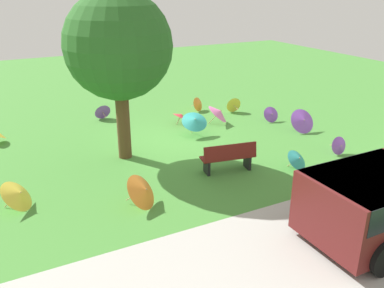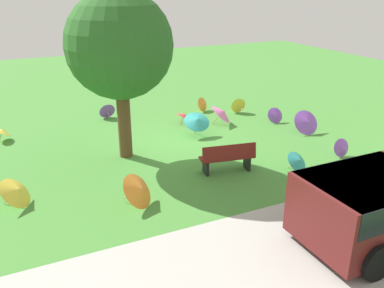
{
  "view_description": "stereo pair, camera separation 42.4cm",
  "coord_description": "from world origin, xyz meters",
  "views": [
    {
      "loc": [
        5.11,
        12.1,
        5.21
      ],
      "look_at": [
        -0.22,
        1.79,
        0.6
      ],
      "focal_mm": 38.39,
      "sensor_mm": 36.0,
      "label": 1
    },
    {
      "loc": [
        4.73,
        12.29,
        5.21
      ],
      "look_at": [
        -0.22,
        1.79,
        0.6
      ],
      "focal_mm": 38.39,
      "sensor_mm": 36.0,
      "label": 2
    }
  ],
  "objects": [
    {
      "name": "parasol_orange_0",
      "position": [
        2.07,
        3.64,
        0.44
      ],
      "size": [
        1.16,
        1.16,
        0.88
      ],
      "color": "tan",
      "rests_on": "ground"
    },
    {
      "name": "parasol_yellow_0",
      "position": [
        -4.19,
        -2.07,
        0.33
      ],
      "size": [
        0.67,
        0.66,
        0.66
      ],
      "color": "tan",
      "rests_on": "ground"
    },
    {
      "name": "parasol_yellow_4",
      "position": [
        4.97,
        -2.73,
        0.34
      ],
      "size": [
        0.81,
        0.82,
        0.56
      ],
      "color": "tan",
      "rests_on": "ground"
    },
    {
      "name": "parasol_purple_1",
      "position": [
        -5.13,
        1.24,
        0.44
      ],
      "size": [
        1.0,
        0.97,
        0.87
      ],
      "color": "tan",
      "rests_on": "ground"
    },
    {
      "name": "parasol_teal_1",
      "position": [
        -1.37,
        -0.21,
        0.59
      ],
      "size": [
        1.05,
        1.01,
        0.9
      ],
      "color": "tan",
      "rests_on": "ground"
    },
    {
      "name": "park_bench",
      "position": [
        -0.85,
        2.89,
        0.47
      ],
      "size": [
        1.66,
        0.75,
        0.9
      ],
      "color": "maroon",
      "rests_on": "ground"
    },
    {
      "name": "parasol_red_0",
      "position": [
        -1.52,
        -1.67,
        0.34
      ],
      "size": [
        0.61,
        0.63,
        0.54
      ],
      "color": "tan",
      "rests_on": "ground"
    },
    {
      "name": "parasol_orange_1",
      "position": [
        -2.96,
        -2.84,
        0.31
      ],
      "size": [
        0.7,
        0.66,
        0.63
      ],
      "color": "tan",
      "rests_on": "ground"
    },
    {
      "name": "parasol_purple_0",
      "position": [
        -4.84,
        -0.26,
        0.31
      ],
      "size": [
        0.67,
        0.56,
        0.61
      ],
      "color": "tan",
      "rests_on": "ground"
    },
    {
      "name": "parasol_purple_2",
      "position": [
        1.04,
        -3.68,
        0.32
      ],
      "size": [
        0.68,
        0.6,
        0.65
      ],
      "color": "tan",
      "rests_on": "ground"
    },
    {
      "name": "parasol_purple_3",
      "position": [
        -4.72,
        3.44,
        0.3
      ],
      "size": [
        0.6,
        0.56,
        0.6
      ],
      "color": "tan",
      "rests_on": "ground"
    },
    {
      "name": "shade_tree",
      "position": [
        1.47,
        0.44,
        3.46
      ],
      "size": [
        3.18,
        3.18,
        5.08
      ],
      "color": "brown",
      "rests_on": "ground"
    },
    {
      "name": "road_strip",
      "position": [
        0.0,
        7.13,
        0.0
      ],
      "size": [
        40.0,
        4.14,
        0.01
      ],
      "primitive_type": "cube",
      "color": "#B2AFA8",
      "rests_on": "ground"
    },
    {
      "name": "parasol_yellow_2",
      "position": [
        4.81,
        2.32,
        0.39
      ],
      "size": [
        1.06,
        1.12,
        0.77
      ],
      "color": "tan",
      "rests_on": "ground"
    },
    {
      "name": "parasol_pink_0",
      "position": [
        -2.84,
        -0.98,
        0.47
      ],
      "size": [
        1.17,
        1.21,
        0.85
      ],
      "color": "tan",
      "rests_on": "ground"
    },
    {
      "name": "parasol_teal_2",
      "position": [
        -2.75,
        3.72,
        0.34
      ],
      "size": [
        0.82,
        0.76,
        0.63
      ],
      "color": "tan",
      "rests_on": "ground"
    },
    {
      "name": "ground",
      "position": [
        0.0,
        0.0,
        0.0
      ],
      "size": [
        40.0,
        40.0,
        0.0
      ],
      "primitive_type": "plane",
      "color": "#478C38"
    }
  ]
}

